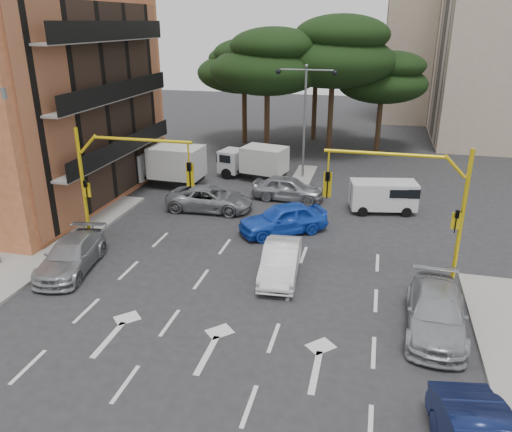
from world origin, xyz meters
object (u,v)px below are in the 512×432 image
(signal_mast_right, at_px, (418,197))
(car_silver_parked, at_px, (436,312))
(car_blue_compact, at_px, (283,219))
(car_white_hatch, at_px, (281,261))
(street_lamp_center, at_px, (305,102))
(van_white, at_px, (383,197))
(signal_mast_left, at_px, (115,174))
(box_truck_b, at_px, (253,162))
(car_silver_wagon, at_px, (71,255))
(car_silver_cross_a, at_px, (210,199))
(box_truck_a, at_px, (163,166))
(car_silver_cross_b, at_px, (288,188))

(signal_mast_right, distance_m, car_silver_parked, 4.83)
(car_blue_compact, bearing_deg, car_white_hatch, -25.43)
(street_lamp_center, height_order, van_white, street_lamp_center)
(street_lamp_center, distance_m, car_silver_parked, 19.72)
(signal_mast_left, distance_m, car_silver_parked, 15.17)
(box_truck_b, bearing_deg, car_silver_wagon, 175.84)
(car_silver_wagon, xyz_separation_m, car_silver_cross_a, (3.60, 8.84, 0.00))
(car_blue_compact, xyz_separation_m, box_truck_a, (-9.50, 6.16, 0.59))
(street_lamp_center, bearing_deg, signal_mast_right, -64.09)
(car_silver_parked, height_order, box_truck_b, box_truck_b)
(signal_mast_right, xyz_separation_m, car_silver_wagon, (-14.80, -2.51, -3.18))
(car_silver_wagon, height_order, box_truck_b, box_truck_b)
(street_lamp_center, bearing_deg, car_silver_wagon, -115.84)
(car_silver_parked, bearing_deg, car_silver_cross_a, 143.41)
(box_truck_a, bearing_deg, car_silver_parked, -127.10)
(street_lamp_center, xyz_separation_m, car_silver_cross_b, (-0.19, -4.73, -4.66))
(signal_mast_left, relative_size, box_truck_a, 1.06)
(car_blue_compact, distance_m, car_silver_wagon, 10.68)
(car_white_hatch, relative_size, box_truck_b, 0.89)
(car_silver_wagon, xyz_separation_m, box_truck_b, (4.56, 15.62, 0.50))
(car_silver_wagon, xyz_separation_m, car_silver_parked, (15.60, -1.06, 0.03))
(car_silver_cross_b, xyz_separation_m, car_silver_parked, (7.79, -12.85, -0.03))
(car_blue_compact, height_order, car_silver_wagon, car_blue_compact)
(car_silver_cross_b, bearing_deg, car_silver_wagon, 148.68)
(signal_mast_right, bearing_deg, street_lamp_center, 115.91)
(signal_mast_left, distance_m, car_silver_wagon, 4.22)
(van_white, bearing_deg, box_truck_b, -128.68)
(box_truck_a, bearing_deg, car_silver_cross_b, -93.03)
(car_silver_cross_a, bearing_deg, car_blue_compact, -118.17)
(car_silver_parked, relative_size, van_white, 1.34)
(car_silver_cross_b, xyz_separation_m, van_white, (5.80, -0.79, 0.18))
(car_silver_cross_b, bearing_deg, car_blue_compact, -170.40)
(van_white, height_order, box_truck_b, box_truck_b)
(van_white, bearing_deg, signal_mast_right, -3.55)
(car_silver_cross_b, height_order, van_white, van_white)
(signal_mast_right, xyz_separation_m, car_silver_parked, (0.80, -3.57, -3.15))
(signal_mast_left, height_order, car_white_hatch, signal_mast_left)
(car_blue_compact, bearing_deg, car_silver_parked, 8.20)
(signal_mast_left, relative_size, box_truck_b, 1.22)
(car_blue_compact, relative_size, box_truck_a, 0.84)
(car_silver_cross_a, height_order, box_truck_b, box_truck_b)
(car_silver_wagon, bearing_deg, car_white_hatch, 0.40)
(signal_mast_right, bearing_deg, car_silver_wagon, -170.38)
(signal_mast_right, height_order, box_truck_a, signal_mast_right)
(signal_mast_right, distance_m, van_white, 9.06)
(car_blue_compact, relative_size, car_silver_wagon, 0.97)
(signal_mast_left, height_order, street_lamp_center, street_lamp_center)
(car_blue_compact, distance_m, car_silver_cross_b, 5.37)
(car_silver_cross_b, bearing_deg, box_truck_a, 86.77)
(car_silver_wagon, bearing_deg, car_blue_compact, 27.49)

